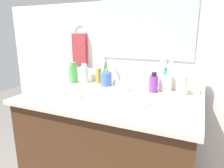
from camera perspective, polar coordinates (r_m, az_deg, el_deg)
name	(u,v)px	position (r m, az deg, el deg)	size (l,w,h in m)	color
vanity_cabinet	(110,159)	(1.29, -0.53, -20.17)	(0.91, 0.53, 0.74)	#4C2D19
countertop	(110,98)	(1.12, -0.57, -3.95)	(0.95, 0.58, 0.02)	beige
backsplash	(127,78)	(1.36, 4.28, 1.70)	(0.95, 0.02, 0.09)	beige
back_wall	(130,98)	(1.45, 4.99, -3.86)	(2.05, 0.04, 1.30)	white
mirror_panel	(146,13)	(1.34, 9.50, 18.85)	(0.60, 0.01, 0.56)	#B2BCC6
towel_ring	(81,32)	(1.52, -8.78, 14.17)	(0.10, 0.10, 0.01)	silver
hand_towel	(80,49)	(1.51, -8.97, 9.61)	(0.11, 0.04, 0.22)	#A53338
sink_basin	(113,105)	(1.07, 0.27, -5.99)	(0.39, 0.39, 0.11)	white
faucet	(126,86)	(1.22, 3.93, -0.52)	(0.16, 0.10, 0.08)	silver
bottle_cream_purple	(154,83)	(1.21, 11.53, 0.15)	(0.05, 0.05, 0.12)	#7A3899
bottle_toner_green	(73,73)	(1.43, -10.75, 2.92)	(0.06, 0.06, 0.14)	#4C9E4C
bottle_oil_amber	(99,75)	(1.39, -3.77, 2.47)	(0.04, 0.04, 0.13)	gold
bottle_gel_clear	(84,74)	(1.41, -7.70, 2.76)	(0.05, 0.05, 0.13)	silver
bottle_lotion_white	(182,85)	(1.19, 18.86, -0.25)	(0.06, 0.06, 0.12)	white
cup_blue_plastic	(106,78)	(1.33, -1.74, 1.63)	(0.07, 0.08, 0.18)	#3F66B7
cup_white_ceramic	(165,82)	(1.25, 14.63, 0.59)	(0.08, 0.09, 0.19)	white
soap_bar	(194,92)	(1.25, 21.81, -1.97)	(0.06, 0.04, 0.02)	white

